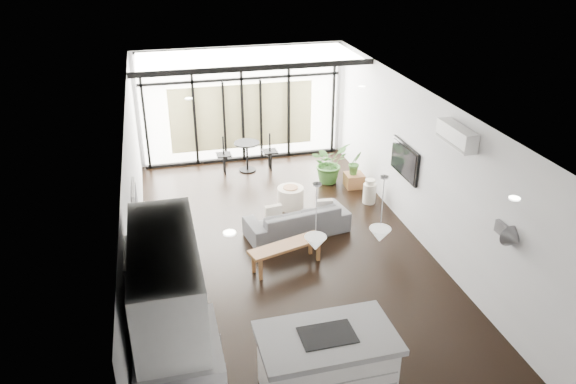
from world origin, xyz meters
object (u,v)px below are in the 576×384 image
pouf (290,197)px  tv (405,160)px  milk_can (370,191)px  island (326,364)px  sofa (297,215)px  console_bench (286,255)px

pouf → tv: size_ratio=0.50×
pouf → milk_can: (1.67, -0.20, 0.05)m
island → sofa: bearing=79.6°
island → console_bench: bearing=85.1°
tv → console_bench: bearing=-157.9°
tv → sofa: bearing=179.7°
island → pouf: 5.15m
sofa → pouf: bearing=-107.3°
pouf → sofa: bearing=-97.6°
sofa → island: bearing=70.7°
tv → pouf: bearing=150.8°
milk_can → island: bearing=-117.1°
island → console_bench: (0.21, 2.93, -0.24)m
console_bench → tv: (2.57, 1.05, 1.08)m
pouf → tv: 2.49m
sofa → milk_can: size_ratio=3.65×
sofa → milk_can: bearing=-163.7°
island → sofa: 4.05m
console_bench → milk_can: bearing=23.5°
sofa → console_bench: sofa is taller
console_bench → milk_can: (2.28, 1.94, 0.05)m
pouf → tv: bearing=-29.2°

